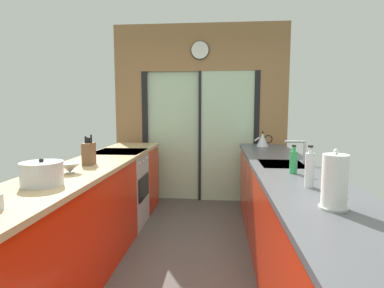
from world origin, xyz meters
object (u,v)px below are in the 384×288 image
at_px(knife_block, 89,154).
at_px(stock_pot, 42,174).
at_px(kettle, 263,140).
at_px(oven_range, 121,189).
at_px(paper_towel_roll, 335,182).
at_px(mixing_bowl_far, 70,168).
at_px(soap_bottle_far, 294,162).
at_px(soap_bottle_near, 310,169).

xyz_separation_m(knife_block, stock_pot, (-0.00, -0.76, -0.03)).
bearing_deg(stock_pot, kettle, 52.54).
bearing_deg(oven_range, paper_towel_roll, -48.31).
distance_m(mixing_bowl_far, soap_bottle_far, 1.79).
height_order(soap_bottle_near, soap_bottle_far, soap_bottle_near).
height_order(oven_range, kettle, kettle).
height_order(oven_range, soap_bottle_far, soap_bottle_far).
bearing_deg(mixing_bowl_far, knife_block, 89.99).
bearing_deg(knife_block, stock_pot, -90.00).
xyz_separation_m(mixing_bowl_far, soap_bottle_near, (1.78, -0.29, 0.08)).
height_order(mixing_bowl_far, soap_bottle_near, soap_bottle_near).
height_order(mixing_bowl_far, soap_bottle_far, soap_bottle_far).
height_order(mixing_bowl_far, paper_towel_roll, paper_towel_roll).
relative_size(soap_bottle_near, paper_towel_roll, 0.89).
relative_size(soap_bottle_far, paper_towel_roll, 0.73).
distance_m(stock_pot, paper_towel_roll, 1.81).
xyz_separation_m(kettle, soap_bottle_far, (-0.00, -1.78, 0.00)).
relative_size(oven_range, stock_pot, 3.30).
relative_size(mixing_bowl_far, soap_bottle_far, 0.75).
distance_m(oven_range, stock_pot, 1.77).
bearing_deg(stock_pot, mixing_bowl_far, 90.00).
relative_size(knife_block, stock_pot, 1.01).
xyz_separation_m(soap_bottle_near, soap_bottle_far, (-0.00, 0.44, -0.02)).
xyz_separation_m(oven_range, knife_block, (0.02, -0.92, 0.57)).
bearing_deg(knife_block, paper_towel_roll, -31.62).
relative_size(kettle, soap_bottle_far, 1.08).
bearing_deg(mixing_bowl_far, soap_bottle_far, 4.99).
relative_size(stock_pot, soap_bottle_far, 1.22).
xyz_separation_m(soap_bottle_far, paper_towel_roll, (0.00, -0.88, 0.04)).
height_order(soap_bottle_near, paper_towel_roll, paper_towel_roll).
relative_size(knife_block, soap_bottle_near, 1.01).
bearing_deg(oven_range, soap_bottle_near, -41.30).
relative_size(oven_range, soap_bottle_near, 3.30).
xyz_separation_m(oven_range, paper_towel_roll, (1.80, -2.02, 0.61)).
bearing_deg(soap_bottle_far, kettle, 89.93).
distance_m(knife_block, stock_pot, 0.76).
xyz_separation_m(mixing_bowl_far, stock_pot, (0.00, -0.39, 0.04)).
distance_m(kettle, soap_bottle_far, 1.78).
xyz_separation_m(oven_range, mixing_bowl_far, (0.02, -1.29, 0.51)).
bearing_deg(knife_block, kettle, 41.35).
height_order(oven_range, stock_pot, stock_pot).
distance_m(oven_range, paper_towel_roll, 2.77).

